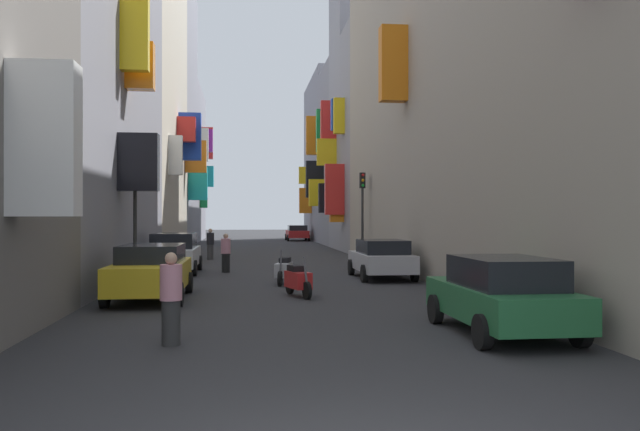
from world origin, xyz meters
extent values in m
plane|color=#2D2D30|center=(0.00, 30.00, 0.00)|extent=(140.00, 140.00, 0.00)
cube|color=white|center=(-4.45, 6.23, 3.53)|extent=(1.11, 0.61, 2.62)
cube|color=yellow|center=(-4.56, 15.82, 8.13)|extent=(0.88, 0.43, 2.50)
cube|color=orange|center=(-4.54, 16.71, 7.24)|extent=(0.93, 0.58, 1.57)
cube|color=black|center=(-4.38, 15.48, 3.92)|extent=(1.23, 0.55, 1.81)
cube|color=#BCB29E|center=(-8.00, 32.63, 8.75)|extent=(6.00, 13.34, 17.50)
cube|color=white|center=(-4.65, 28.68, 5.40)|extent=(0.70, 0.47, 2.05)
cube|color=blue|center=(-4.34, 33.83, 7.03)|extent=(1.32, 0.65, 2.83)
cube|color=red|center=(-4.47, 32.84, 7.32)|extent=(1.07, 0.60, 1.46)
cube|color=orange|center=(-4.31, 37.98, 6.21)|extent=(1.39, 0.40, 2.15)
cube|color=gray|center=(-8.00, 44.11, 10.02)|extent=(6.00, 9.61, 20.03)
cube|color=purple|center=(-4.34, 47.81, 8.43)|extent=(1.32, 0.61, 1.85)
cube|color=white|center=(-4.36, 42.32, 7.49)|extent=(1.27, 0.39, 2.44)
cube|color=#19B2BF|center=(-4.34, 40.19, 4.51)|extent=(1.33, 0.47, 2.32)
cube|color=gray|center=(-8.00, 54.46, 6.95)|extent=(6.00, 11.09, 13.90)
cube|color=green|center=(-4.67, 51.71, 4.37)|extent=(0.66, 0.46, 2.81)
cube|color=red|center=(-4.49, 54.02, 8.93)|extent=(1.02, 0.47, 2.91)
cube|color=#19B2BF|center=(-4.50, 55.57, 5.98)|extent=(1.01, 0.65, 1.95)
cube|color=#9E9384|center=(8.00, 15.60, 7.69)|extent=(6.00, 31.20, 15.38)
cube|color=orange|center=(4.50, 18.30, 7.96)|extent=(1.01, 0.62, 2.82)
cube|color=gray|center=(8.00, 33.19, 6.91)|extent=(6.00, 3.98, 13.81)
cube|color=red|center=(4.41, 33.42, 3.87)|extent=(1.19, 0.36, 3.11)
cube|color=orange|center=(4.58, 33.71, 3.04)|extent=(0.84, 0.65, 2.37)
cube|color=yellow|center=(4.68, 33.37, 8.37)|extent=(0.65, 0.51, 2.18)
cube|color=blue|center=(4.63, 33.91, 8.52)|extent=(0.74, 0.54, 1.94)
cube|color=gray|center=(8.00, 37.84, 9.04)|extent=(6.00, 5.33, 18.09)
cube|color=green|center=(4.42, 38.37, 8.12)|extent=(1.16, 0.56, 2.94)
cube|color=red|center=(4.66, 36.68, 3.76)|extent=(0.69, 0.40, 2.33)
cube|color=yellow|center=(4.35, 36.76, 6.49)|extent=(1.30, 0.36, 1.77)
cube|color=black|center=(4.51, 38.51, 3.47)|extent=(0.98, 0.61, 2.04)
cube|color=red|center=(4.49, 36.95, 8.53)|extent=(1.02, 0.47, 2.81)
cube|color=gray|center=(8.00, 43.78, 6.94)|extent=(6.00, 6.55, 13.88)
cube|color=orange|center=(4.40, 45.33, 8.67)|extent=(1.20, 0.54, 3.08)
cube|color=black|center=(4.33, 43.81, 5.09)|extent=(1.35, 0.62, 2.84)
cube|color=yellow|center=(4.38, 42.56, 4.00)|extent=(1.25, 0.49, 2.02)
cube|color=black|center=(4.66, 42.77, 8.83)|extent=(0.68, 0.52, 1.53)
cube|color=gray|center=(8.00, 53.53, 7.46)|extent=(6.00, 12.94, 14.92)
cube|color=yellow|center=(4.54, 55.40, 6.13)|extent=(0.92, 0.45, 1.62)
cube|color=orange|center=(4.44, 52.68, 3.65)|extent=(1.12, 0.60, 2.30)
cube|color=#B7B7BC|center=(3.79, 17.16, 0.60)|extent=(1.72, 4.01, 0.60)
cube|color=black|center=(3.79, 16.96, 1.14)|extent=(1.52, 2.24, 0.48)
cylinder|color=black|center=(2.93, 18.48, 0.30)|extent=(0.18, 0.60, 0.60)
cylinder|color=black|center=(4.65, 18.48, 0.30)|extent=(0.18, 0.60, 0.60)
cylinder|color=black|center=(2.93, 15.84, 0.30)|extent=(0.18, 0.60, 0.60)
cylinder|color=black|center=(4.65, 15.84, 0.30)|extent=(0.18, 0.60, 0.60)
cube|color=gold|center=(-3.53, 12.20, 0.65)|extent=(1.77, 4.34, 0.70)
cube|color=black|center=(-3.53, 12.41, 1.23)|extent=(1.55, 2.43, 0.46)
cylinder|color=black|center=(-2.65, 10.76, 0.30)|extent=(0.18, 0.60, 0.60)
cylinder|color=black|center=(-4.42, 10.76, 0.30)|extent=(0.18, 0.60, 0.60)
cylinder|color=black|center=(-2.65, 13.63, 0.30)|extent=(0.18, 0.60, 0.60)
cylinder|color=black|center=(-4.42, 13.63, 0.30)|extent=(0.18, 0.60, 0.60)
cube|color=#B21E1E|center=(3.67, 52.36, 0.61)|extent=(1.83, 4.17, 0.63)
cube|color=black|center=(3.67, 52.15, 1.16)|extent=(1.61, 2.34, 0.48)
cylinder|color=black|center=(2.75, 53.74, 0.30)|extent=(0.18, 0.60, 0.60)
cylinder|color=black|center=(4.58, 53.74, 0.30)|extent=(0.18, 0.60, 0.60)
cylinder|color=black|center=(2.75, 50.98, 0.30)|extent=(0.18, 0.60, 0.60)
cylinder|color=black|center=(4.58, 50.98, 0.30)|extent=(0.18, 0.60, 0.60)
cube|color=white|center=(-3.80, 20.10, 0.64)|extent=(1.80, 4.22, 0.68)
cube|color=black|center=(-3.80, 20.31, 1.27)|extent=(1.58, 2.36, 0.57)
cylinder|color=black|center=(-2.90, 18.71, 0.30)|extent=(0.18, 0.60, 0.60)
cylinder|color=black|center=(-4.70, 18.71, 0.30)|extent=(0.18, 0.60, 0.60)
cylinder|color=black|center=(-2.90, 21.50, 0.30)|extent=(0.18, 0.60, 0.60)
cylinder|color=black|center=(-4.70, 21.50, 0.30)|extent=(0.18, 0.60, 0.60)
cube|color=#236638|center=(3.73, 6.38, 0.61)|extent=(1.72, 3.96, 0.61)
cube|color=black|center=(3.73, 6.18, 1.19)|extent=(1.51, 2.22, 0.55)
cylinder|color=black|center=(2.87, 7.69, 0.30)|extent=(0.18, 0.60, 0.60)
cylinder|color=black|center=(4.59, 7.69, 0.30)|extent=(0.18, 0.60, 0.60)
cylinder|color=black|center=(2.87, 5.07, 0.30)|extent=(0.18, 0.60, 0.60)
cylinder|color=black|center=(4.59, 5.07, 0.30)|extent=(0.18, 0.60, 0.60)
cube|color=red|center=(0.41, 12.37, 0.46)|extent=(0.72, 1.14, 0.45)
cube|color=black|center=(0.35, 12.56, 0.77)|extent=(0.46, 0.63, 0.16)
cylinder|color=#4C4C51|center=(0.56, 11.86, 0.79)|extent=(0.13, 0.28, 0.68)
cylinder|color=black|center=(0.59, 11.74, 0.24)|extent=(0.23, 0.49, 0.48)
cylinder|color=black|center=(0.22, 13.00, 0.24)|extent=(0.23, 0.49, 0.48)
cube|color=orange|center=(-3.50, 25.19, 0.46)|extent=(0.60, 1.23, 0.45)
cube|color=black|center=(-3.47, 25.41, 0.77)|extent=(0.39, 0.60, 0.16)
cylinder|color=#4C4C51|center=(-3.58, 24.61, 0.79)|extent=(0.10, 0.28, 0.68)
cylinder|color=black|center=(-3.60, 24.46, 0.24)|extent=(0.16, 0.49, 0.48)
cylinder|color=black|center=(-3.40, 25.92, 0.24)|extent=(0.16, 0.49, 0.48)
cube|color=#ADADB2|center=(0.22, 15.70, 0.46)|extent=(0.69, 1.21, 0.45)
cube|color=black|center=(0.27, 15.91, 0.77)|extent=(0.44, 0.62, 0.16)
cylinder|color=#4C4C51|center=(0.09, 15.15, 0.79)|extent=(0.12, 0.28, 0.68)
cylinder|color=black|center=(0.06, 15.01, 0.24)|extent=(0.21, 0.49, 0.48)
cylinder|color=black|center=(0.38, 16.39, 0.24)|extent=(0.21, 0.49, 0.48)
cylinder|color=black|center=(-1.80, 20.21, 0.37)|extent=(0.43, 0.43, 0.75)
cylinder|color=pink|center=(-1.80, 20.21, 1.04)|extent=(0.51, 0.51, 0.59)
sphere|color=tan|center=(-1.80, 20.21, 1.44)|extent=(0.20, 0.20, 0.20)
cylinder|color=#3C3C3C|center=(-2.81, 27.82, 0.38)|extent=(0.45, 0.45, 0.77)
cylinder|color=black|center=(-2.81, 27.82, 1.07)|extent=(0.54, 0.54, 0.61)
sphere|color=tan|center=(-2.81, 27.82, 1.48)|extent=(0.21, 0.21, 0.21)
cylinder|color=#2F2F2F|center=(-2.31, 6.08, 0.39)|extent=(0.45, 0.45, 0.78)
cylinder|color=pink|center=(-2.31, 6.08, 1.08)|extent=(0.54, 0.54, 0.61)
sphere|color=tan|center=(-2.31, 6.08, 1.49)|extent=(0.21, 0.21, 0.21)
cylinder|color=#2D2D2D|center=(-4.57, 15.97, 1.76)|extent=(0.12, 0.12, 3.52)
cube|color=black|center=(-4.57, 15.97, 3.90)|extent=(0.26, 0.26, 0.75)
sphere|color=red|center=(-4.57, 15.83, 4.15)|extent=(0.14, 0.14, 0.14)
sphere|color=orange|center=(-4.57, 15.83, 3.90)|extent=(0.14, 0.14, 0.14)
sphere|color=green|center=(-4.57, 15.83, 3.65)|extent=(0.14, 0.14, 0.14)
cylinder|color=#2D2D2D|center=(4.61, 25.22, 1.79)|extent=(0.12, 0.12, 3.59)
cube|color=black|center=(4.61, 25.22, 3.96)|extent=(0.26, 0.26, 0.75)
sphere|color=red|center=(4.61, 25.08, 4.21)|extent=(0.14, 0.14, 0.14)
sphere|color=orange|center=(4.61, 25.08, 3.96)|extent=(0.14, 0.14, 0.14)
sphere|color=green|center=(4.61, 25.08, 3.71)|extent=(0.14, 0.14, 0.14)
camera|label=1|loc=(-1.05, -5.06, 2.22)|focal=35.63mm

